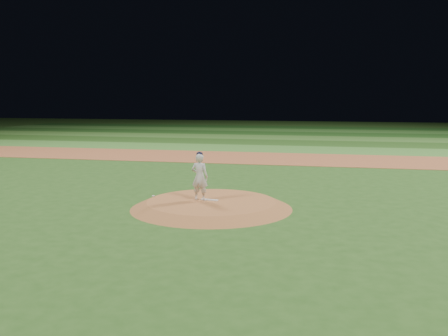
% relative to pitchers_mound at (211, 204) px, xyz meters
% --- Properties ---
extents(ground, '(120.00, 120.00, 0.00)m').
position_rel_pitchers_mound_xyz_m(ground, '(0.00, 0.00, -0.12)').
color(ground, '#27501A').
rests_on(ground, ground).
extents(infield_dirt_band, '(70.00, 6.00, 0.02)m').
position_rel_pitchers_mound_xyz_m(infield_dirt_band, '(0.00, 14.00, -0.12)').
color(infield_dirt_band, '#9C5530').
rests_on(infield_dirt_band, ground).
extents(outfield_stripe_0, '(70.00, 5.00, 0.02)m').
position_rel_pitchers_mound_xyz_m(outfield_stripe_0, '(0.00, 19.50, -0.12)').
color(outfield_stripe_0, '#3C782B').
rests_on(outfield_stripe_0, ground).
extents(outfield_stripe_1, '(70.00, 5.00, 0.02)m').
position_rel_pitchers_mound_xyz_m(outfield_stripe_1, '(0.00, 24.50, -0.12)').
color(outfield_stripe_1, '#234B18').
rests_on(outfield_stripe_1, ground).
extents(outfield_stripe_2, '(70.00, 5.00, 0.02)m').
position_rel_pitchers_mound_xyz_m(outfield_stripe_2, '(0.00, 29.50, -0.12)').
color(outfield_stripe_2, '#3B6E28').
rests_on(outfield_stripe_2, ground).
extents(outfield_stripe_3, '(70.00, 5.00, 0.02)m').
position_rel_pitchers_mound_xyz_m(outfield_stripe_3, '(0.00, 34.50, -0.12)').
color(outfield_stripe_3, '#1D4917').
rests_on(outfield_stripe_3, ground).
extents(outfield_stripe_4, '(70.00, 5.00, 0.02)m').
position_rel_pitchers_mound_xyz_m(outfield_stripe_4, '(0.00, 39.50, -0.12)').
color(outfield_stripe_4, '#346C27').
rests_on(outfield_stripe_4, ground).
extents(outfield_stripe_5, '(70.00, 5.00, 0.02)m').
position_rel_pitchers_mound_xyz_m(outfield_stripe_5, '(0.00, 44.50, -0.12)').
color(outfield_stripe_5, '#1C4B18').
rests_on(outfield_stripe_5, ground).
extents(pitchers_mound, '(5.50, 5.50, 0.25)m').
position_rel_pitchers_mound_xyz_m(pitchers_mound, '(0.00, 0.00, 0.00)').
color(pitchers_mound, '#A56233').
rests_on(pitchers_mound, ground).
extents(pitching_rubber, '(0.62, 0.23, 0.03)m').
position_rel_pitchers_mound_xyz_m(pitching_rubber, '(-0.09, 0.09, 0.14)').
color(pitching_rubber, silver).
rests_on(pitching_rubber, pitchers_mound).
extents(rosin_bag, '(0.11, 0.11, 0.06)m').
position_rel_pitchers_mound_xyz_m(rosin_bag, '(-2.18, 0.22, 0.15)').
color(rosin_bag, silver).
rests_on(rosin_bag, pitchers_mound).
extents(pitcher_on_mound, '(0.64, 0.46, 1.68)m').
position_rel_pitchers_mound_xyz_m(pitcher_on_mound, '(-0.41, 0.01, 0.95)').
color(pitcher_on_mound, silver).
rests_on(pitcher_on_mound, pitchers_mound).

